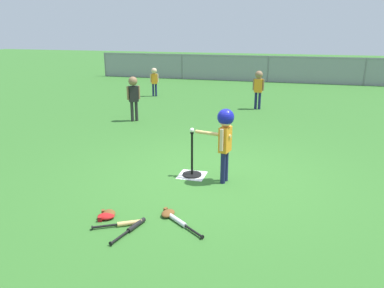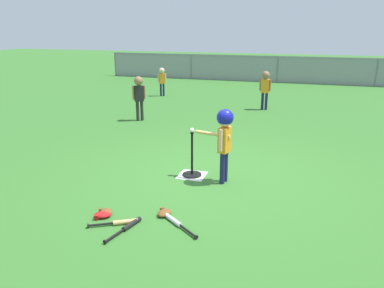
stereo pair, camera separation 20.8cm
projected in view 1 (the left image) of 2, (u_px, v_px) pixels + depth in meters
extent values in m
plane|color=#336B28|center=(213.00, 175.00, 6.25)|extent=(60.00, 60.00, 0.00)
cube|color=white|center=(192.00, 175.00, 6.25)|extent=(0.44, 0.44, 0.01)
cylinder|color=black|center=(192.00, 175.00, 6.25)|extent=(0.32, 0.32, 0.03)
cylinder|color=black|center=(192.00, 154.00, 6.14)|extent=(0.04, 0.04, 0.72)
cylinder|color=black|center=(192.00, 133.00, 6.03)|extent=(0.06, 0.06, 0.02)
sphere|color=white|center=(192.00, 130.00, 6.02)|extent=(0.07, 0.07, 0.07)
cylinder|color=#191E4C|center=(223.00, 168.00, 5.87)|extent=(0.08, 0.08, 0.51)
cylinder|color=#191E4C|center=(226.00, 166.00, 5.97)|extent=(0.08, 0.08, 0.51)
cube|color=orange|center=(225.00, 139.00, 5.79)|extent=(0.18, 0.25, 0.40)
cylinder|color=beige|center=(222.00, 140.00, 5.66)|extent=(0.06, 0.06, 0.34)
cylinder|color=beige|center=(229.00, 135.00, 5.90)|extent=(0.06, 0.06, 0.34)
sphere|color=beige|center=(226.00, 119.00, 5.69)|extent=(0.23, 0.23, 0.23)
sphere|color=#141999|center=(226.00, 117.00, 5.68)|extent=(0.26, 0.26, 0.26)
cylinder|color=#DBB266|center=(213.00, 134.00, 5.86)|extent=(0.60, 0.18, 0.06)
cylinder|color=#262626|center=(136.00, 111.00, 9.80)|extent=(0.08, 0.08, 0.52)
cylinder|color=#262626|center=(132.00, 112.00, 9.76)|extent=(0.08, 0.08, 0.52)
cube|color=black|center=(133.00, 94.00, 9.64)|extent=(0.27, 0.25, 0.40)
cylinder|color=#8C6647|center=(139.00, 92.00, 9.68)|extent=(0.06, 0.06, 0.35)
cylinder|color=#8C6647|center=(128.00, 93.00, 9.58)|extent=(0.06, 0.06, 0.35)
sphere|color=#8C6647|center=(133.00, 81.00, 9.54)|extent=(0.23, 0.23, 0.23)
cylinder|color=#191E4C|center=(156.00, 90.00, 13.30)|extent=(0.07, 0.07, 0.45)
cylinder|color=#191E4C|center=(153.00, 90.00, 13.28)|extent=(0.07, 0.07, 0.45)
cube|color=orange|center=(154.00, 79.00, 13.17)|extent=(0.23, 0.19, 0.35)
cylinder|color=beige|center=(158.00, 78.00, 13.18)|extent=(0.05, 0.05, 0.30)
cylinder|color=beige|center=(151.00, 78.00, 13.14)|extent=(0.05, 0.05, 0.30)
sphere|color=beige|center=(154.00, 71.00, 13.08)|extent=(0.20, 0.20, 0.20)
cylinder|color=#191E4C|center=(259.00, 101.00, 11.18)|extent=(0.08, 0.08, 0.51)
cylinder|color=#191E4C|center=(256.00, 101.00, 11.22)|extent=(0.08, 0.08, 0.51)
cube|color=orange|center=(258.00, 86.00, 11.07)|extent=(0.24, 0.16, 0.40)
cylinder|color=#8C6647|center=(263.00, 85.00, 11.01)|extent=(0.06, 0.06, 0.34)
cylinder|color=#8C6647|center=(254.00, 84.00, 11.10)|extent=(0.06, 0.06, 0.34)
sphere|color=#8C6647|center=(259.00, 75.00, 10.97)|extent=(0.23, 0.23, 0.23)
cylinder|color=silver|center=(178.00, 220.00, 4.74)|extent=(0.30, 0.25, 0.06)
cylinder|color=black|center=(194.00, 231.00, 4.49)|extent=(0.28, 0.22, 0.03)
cylinder|color=black|center=(202.00, 237.00, 4.37)|extent=(0.04, 0.05, 0.05)
cylinder|color=#DBB266|center=(130.00, 223.00, 4.68)|extent=(0.29, 0.20, 0.06)
cylinder|color=black|center=(105.00, 226.00, 4.61)|extent=(0.28, 0.17, 0.03)
cylinder|color=black|center=(92.00, 228.00, 4.57)|extent=(0.04, 0.05, 0.05)
cylinder|color=black|center=(136.00, 225.00, 4.63)|extent=(0.13, 0.32, 0.06)
cylinder|color=black|center=(120.00, 237.00, 4.37)|extent=(0.10, 0.32, 0.03)
cylinder|color=black|center=(111.00, 244.00, 4.23)|extent=(0.05, 0.03, 0.05)
ellipsoid|color=brown|center=(168.00, 213.00, 4.91)|extent=(0.19, 0.24, 0.07)
cube|color=brown|center=(166.00, 210.00, 5.00)|extent=(0.05, 0.06, 0.06)
ellipsoid|color=brown|center=(109.00, 214.00, 4.90)|extent=(0.26, 0.27, 0.07)
cube|color=brown|center=(103.00, 212.00, 4.94)|extent=(0.06, 0.06, 0.06)
ellipsoid|color=#B21919|center=(106.00, 216.00, 4.83)|extent=(0.26, 0.22, 0.07)
cube|color=#B21919|center=(100.00, 219.00, 4.76)|extent=(0.06, 0.05, 0.06)
cylinder|color=slate|center=(105.00, 64.00, 18.64)|extent=(0.06, 0.06, 1.15)
cylinder|color=slate|center=(182.00, 67.00, 17.63)|extent=(0.06, 0.06, 1.15)
cylinder|color=slate|center=(268.00, 69.00, 16.63)|extent=(0.06, 0.06, 1.15)
cylinder|color=slate|center=(365.00, 72.00, 15.62)|extent=(0.06, 0.06, 1.15)
cube|color=gray|center=(269.00, 57.00, 16.47)|extent=(16.00, 0.03, 0.03)
cube|color=gray|center=(268.00, 69.00, 16.63)|extent=(16.00, 0.01, 1.15)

